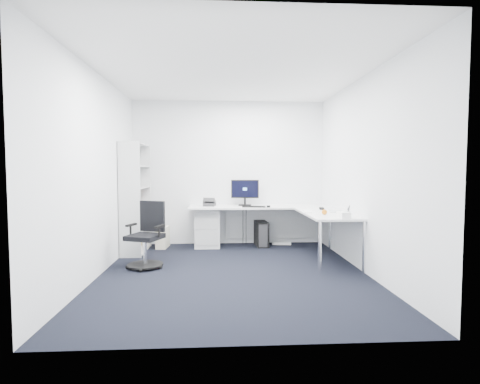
{
  "coord_description": "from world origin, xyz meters",
  "views": [
    {
      "loc": [
        -0.2,
        -5.02,
        1.42
      ],
      "look_at": [
        0.15,
        1.05,
        1.05
      ],
      "focal_mm": 28.0,
      "sensor_mm": 36.0,
      "label": 1
    }
  ],
  "objects": [
    {
      "name": "wall_front",
      "position": [
        0.0,
        -2.1,
        1.35
      ],
      "size": [
        3.6,
        0.02,
        2.7
      ],
      "primitive_type": "cube",
      "color": "white",
      "rests_on": "ground"
    },
    {
      "name": "black_keyboard",
      "position": [
        0.42,
        1.54,
        0.76
      ],
      "size": [
        0.43,
        0.19,
        0.02
      ],
      "primitive_type": "cube",
      "rotation": [
        0.0,
        0.0,
        -0.1
      ],
      "color": "black",
      "rests_on": "l_desk"
    },
    {
      "name": "bookshelf",
      "position": [
        -1.62,
        1.45,
        0.93
      ],
      "size": [
        0.36,
        0.93,
        1.86
      ],
      "primitive_type": null,
      "color": "silver",
      "rests_on": "ground"
    },
    {
      "name": "power_strip",
      "position": [
        0.98,
        1.89,
        0.02
      ],
      "size": [
        0.36,
        0.09,
        0.04
      ],
      "primitive_type": "cube",
      "rotation": [
        0.0,
        0.0,
        -0.09
      ],
      "color": "white",
      "rests_on": "ground"
    },
    {
      "name": "tissue_box",
      "position": [
        1.52,
        0.01,
        0.79
      ],
      "size": [
        0.13,
        0.24,
        0.08
      ],
      "primitive_type": "cube",
      "rotation": [
        0.0,
        0.0,
        0.01
      ],
      "color": "white",
      "rests_on": "l_desk"
    },
    {
      "name": "l_desk",
      "position": [
        0.55,
        1.4,
        0.37
      ],
      "size": [
        2.57,
        1.44,
        0.75
      ],
      "primitive_type": null,
      "color": "silver",
      "rests_on": "ground"
    },
    {
      "name": "wall_back",
      "position": [
        0.0,
        2.1,
        1.35
      ],
      "size": [
        3.6,
        0.02,
        2.7
      ],
      "primitive_type": "cube",
      "color": "white",
      "rests_on": "ground"
    },
    {
      "name": "desk_phone",
      "position": [
        -0.36,
        1.8,
        0.82
      ],
      "size": [
        0.24,
        0.24,
        0.14
      ],
      "primitive_type": null,
      "rotation": [
        0.0,
        0.0,
        -0.17
      ],
      "color": "#2A2B2D",
      "rests_on": "l_desk"
    },
    {
      "name": "beige_pc_tower",
      "position": [
        -1.21,
        1.78,
        0.19
      ],
      "size": [
        0.21,
        0.41,
        0.38
      ],
      "primitive_type": "cube",
      "rotation": [
        0.0,
        0.0,
        -0.08
      ],
      "color": "beige",
      "rests_on": "ground"
    },
    {
      "name": "task_chair",
      "position": [
        -1.26,
        0.38,
        0.48
      ],
      "size": [
        0.69,
        0.69,
        0.95
      ],
      "primitive_type": null,
      "rotation": [
        0.0,
        0.0,
        -0.38
      ],
      "color": "black",
      "rests_on": "ground"
    },
    {
      "name": "mouse",
      "position": [
        0.68,
        1.5,
        0.77
      ],
      "size": [
        0.08,
        0.11,
        0.03
      ],
      "primitive_type": "cube",
      "rotation": [
        0.0,
        0.0,
        -0.16
      ],
      "color": "black",
      "rests_on": "l_desk"
    },
    {
      "name": "headphones",
      "position": [
        1.53,
        1.12,
        0.77
      ],
      "size": [
        0.15,
        0.21,
        0.05
      ],
      "primitive_type": null,
      "rotation": [
        0.0,
        0.0,
        -0.19
      ],
      "color": "black",
      "rests_on": "l_desk"
    },
    {
      "name": "drawer_pedestal",
      "position": [
        -0.4,
        1.84,
        0.35
      ],
      "size": [
        0.45,
        0.56,
        0.69
      ],
      "primitive_type": "cube",
      "color": "silver",
      "rests_on": "ground"
    },
    {
      "name": "monitor",
      "position": [
        0.29,
        1.84,
        0.99
      ],
      "size": [
        0.53,
        0.23,
        0.49
      ],
      "primitive_type": null,
      "rotation": [
        0.0,
        0.0,
        -0.13
      ],
      "color": "black",
      "rests_on": "l_desk"
    },
    {
      "name": "ceiling",
      "position": [
        0.0,
        0.0,
        2.7
      ],
      "size": [
        4.2,
        4.2,
        0.0
      ],
      "primitive_type": "plane",
      "color": "white"
    },
    {
      "name": "wall_right",
      "position": [
        1.8,
        0.0,
        1.35
      ],
      "size": [
        0.02,
        4.2,
        2.7
      ],
      "primitive_type": "cube",
      "color": "white",
      "rests_on": "ground"
    },
    {
      "name": "laptop",
      "position": [
        1.65,
        0.72,
        0.86
      ],
      "size": [
        0.35,
        0.34,
        0.21
      ],
      "primitive_type": null,
      "rotation": [
        0.0,
        0.0,
        -0.18
      ],
      "color": "silver",
      "rests_on": "l_desk"
    },
    {
      "name": "orange_fruit",
      "position": [
        1.36,
        0.39,
        0.79
      ],
      "size": [
        0.08,
        0.08,
        0.08
      ],
      "primitive_type": "sphere",
      "color": "orange",
      "rests_on": "l_desk"
    },
    {
      "name": "wall_left",
      "position": [
        -1.8,
        0.0,
        1.35
      ],
      "size": [
        0.02,
        4.2,
        2.7
      ],
      "primitive_type": "cube",
      "color": "white",
      "rests_on": "ground"
    },
    {
      "name": "black_pc_tower",
      "position": [
        0.59,
        1.82,
        0.23
      ],
      "size": [
        0.24,
        0.48,
        0.46
      ],
      "primitive_type": "cube",
      "rotation": [
        0.0,
        0.0,
        0.08
      ],
      "color": "black",
      "rests_on": "ground"
    },
    {
      "name": "white_keyboard",
      "position": [
        1.21,
        0.79,
        0.76
      ],
      "size": [
        0.17,
        0.4,
        0.01
      ],
      "primitive_type": "cube",
      "rotation": [
        0.0,
        0.0,
        -0.14
      ],
      "color": "white",
      "rests_on": "l_desk"
    },
    {
      "name": "ground",
      "position": [
        0.0,
        0.0,
        0.0
      ],
      "size": [
        4.2,
        4.2,
        0.0
      ],
      "primitive_type": "plane",
      "color": "black"
    }
  ]
}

